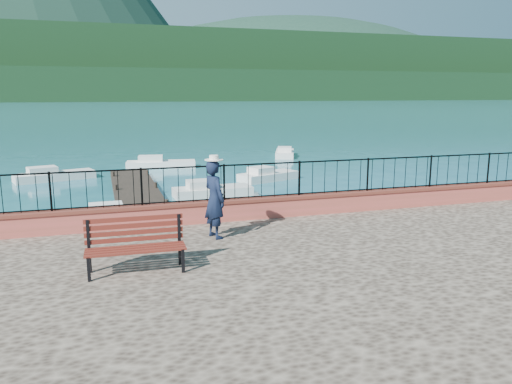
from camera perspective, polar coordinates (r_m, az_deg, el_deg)
ground at (r=10.96m, az=2.82°, el=-13.90°), size 2000.00×2000.00×0.00m
parapet at (r=13.82m, az=-2.42°, el=-2.00°), size 28.00×0.46×0.58m
railing at (r=13.66m, az=-2.44°, el=1.12°), size 27.00×0.05×0.95m
dock at (r=21.82m, az=-13.17°, el=-0.97°), size 2.00×16.00×0.30m
far_forest at (r=309.35m, az=-17.09°, el=11.56°), size 900.00×60.00×18.00m
foothills at (r=369.72m, az=-17.31°, el=13.44°), size 900.00×120.00×44.00m
companion_hill at (r=611.60m, az=4.12°, el=10.78°), size 448.00×384.00×180.00m
park_bench at (r=10.10m, az=-13.53°, el=-7.18°), size 1.93×0.67×1.06m
person at (r=12.01m, az=-4.76°, el=-0.84°), size 0.65×0.80×1.89m
hat at (r=11.84m, az=-4.84°, el=3.93°), size 0.44×0.44×0.12m
boat_0 at (r=18.60m, az=-15.21°, el=-2.38°), size 3.35×1.40×0.80m
boat_1 at (r=22.90m, az=-4.97°, el=0.49°), size 3.60×1.43×0.80m
boat_2 at (r=27.06m, az=1.41°, el=2.20°), size 3.59×2.41×0.80m
boat_3 at (r=29.25m, az=-22.03°, el=2.06°), size 4.31×2.48×0.80m
boat_4 at (r=32.25m, az=-10.80°, el=3.46°), size 4.43×1.91×0.80m
boat_5 at (r=37.35m, az=3.31°, el=4.69°), size 2.51×3.74×0.80m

